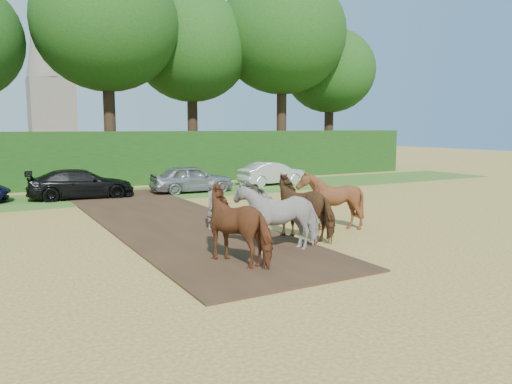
% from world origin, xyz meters
% --- Properties ---
extents(ground, '(120.00, 120.00, 0.00)m').
position_xyz_m(ground, '(0.00, 0.00, 0.00)').
color(ground, gold).
rests_on(ground, ground).
extents(earth_strip, '(4.50, 17.00, 0.05)m').
position_xyz_m(earth_strip, '(1.50, 7.00, 0.03)').
color(earth_strip, '#472D1C').
rests_on(earth_strip, ground).
extents(grass_verge, '(50.00, 5.00, 0.03)m').
position_xyz_m(grass_verge, '(0.00, 14.00, 0.01)').
color(grass_verge, '#38601E').
rests_on(grass_verge, ground).
extents(hedgerow, '(46.00, 1.60, 3.00)m').
position_xyz_m(hedgerow, '(0.00, 18.50, 1.50)').
color(hedgerow, '#14380F').
rests_on(hedgerow, ground).
extents(plough_team, '(6.19, 5.35, 1.87)m').
position_xyz_m(plough_team, '(3.32, 1.94, 0.93)').
color(plough_team, brown).
rests_on(plough_team, ground).
extents(parked_cars, '(30.08, 3.16, 1.42)m').
position_xyz_m(parked_cars, '(-3.32, 14.11, 0.68)').
color(parked_cars, silver).
rests_on(parked_cars, ground).
extents(treeline, '(48.70, 10.60, 14.21)m').
position_xyz_m(treeline, '(-1.69, 21.69, 8.97)').
color(treeline, '#382616').
rests_on(treeline, ground).
extents(church, '(5.20, 5.20, 27.00)m').
position_xyz_m(church, '(4.00, 55.00, 13.73)').
color(church, slate).
rests_on(church, ground).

